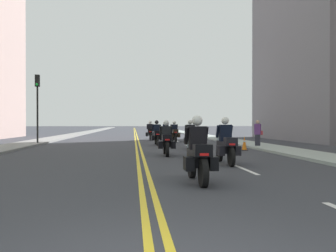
{
  "coord_description": "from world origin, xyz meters",
  "views": [
    {
      "loc": [
        -0.3,
        -3.2,
        1.44
      ],
      "look_at": [
        1.93,
        20.53,
        1.26
      ],
      "focal_mm": 39.55,
      "sensor_mm": 36.0,
      "label": 1
    }
  ],
  "objects_px": {
    "motorcycle_7": "(166,131)",
    "traffic_light_near": "(37,97)",
    "motorcycle_1": "(226,145)",
    "traffic_cone_0": "(244,143)",
    "motorcycle_5": "(174,133)",
    "motorcycle_0": "(198,156)",
    "motorcycle_6": "(150,132)",
    "motorcycle_2": "(166,141)",
    "motorcycle_4": "(157,135)",
    "pedestrian_0": "(258,133)",
    "motorcycle_3": "(190,137)"
  },
  "relations": [
    {
      "from": "traffic_cone_0",
      "to": "motorcycle_4",
      "type": "bearing_deg",
      "value": 131.81
    },
    {
      "from": "motorcycle_4",
      "to": "motorcycle_6",
      "type": "distance_m",
      "value": 7.41
    },
    {
      "from": "motorcycle_3",
      "to": "motorcycle_4",
      "type": "xyz_separation_m",
      "value": [
        -1.65,
        3.62,
        0.0
      ]
    },
    {
      "from": "motorcycle_1",
      "to": "motorcycle_3",
      "type": "height_order",
      "value": "motorcycle_1"
    },
    {
      "from": "motorcycle_2",
      "to": "motorcycle_1",
      "type": "bearing_deg",
      "value": -63.26
    },
    {
      "from": "motorcycle_1",
      "to": "motorcycle_7",
      "type": "height_order",
      "value": "motorcycle_1"
    },
    {
      "from": "motorcycle_1",
      "to": "motorcycle_7",
      "type": "relative_size",
      "value": 1.1
    },
    {
      "from": "motorcycle_3",
      "to": "traffic_light_near",
      "type": "distance_m",
      "value": 11.23
    },
    {
      "from": "pedestrian_0",
      "to": "traffic_light_near",
      "type": "bearing_deg",
      "value": -169.95
    },
    {
      "from": "motorcycle_3",
      "to": "motorcycle_5",
      "type": "height_order",
      "value": "motorcycle_3"
    },
    {
      "from": "motorcycle_7",
      "to": "traffic_light_near",
      "type": "bearing_deg",
      "value": -137.38
    },
    {
      "from": "motorcycle_1",
      "to": "traffic_light_near",
      "type": "distance_m",
      "value": 16.39
    },
    {
      "from": "traffic_cone_0",
      "to": "motorcycle_2",
      "type": "bearing_deg",
      "value": -147.67
    },
    {
      "from": "motorcycle_0",
      "to": "motorcycle_6",
      "type": "height_order",
      "value": "motorcycle_6"
    },
    {
      "from": "motorcycle_1",
      "to": "traffic_cone_0",
      "type": "xyz_separation_m",
      "value": [
        2.66,
        6.52,
        -0.3
      ]
    },
    {
      "from": "motorcycle_1",
      "to": "traffic_light_near",
      "type": "bearing_deg",
      "value": 126.34
    },
    {
      "from": "motorcycle_5",
      "to": "traffic_cone_0",
      "type": "distance_m",
      "value": 9.6
    },
    {
      "from": "traffic_light_near",
      "to": "motorcycle_5",
      "type": "bearing_deg",
      "value": 15.94
    },
    {
      "from": "motorcycle_5",
      "to": "traffic_light_near",
      "type": "xyz_separation_m",
      "value": [
        -9.62,
        -2.75,
        2.58
      ]
    },
    {
      "from": "motorcycle_3",
      "to": "traffic_cone_0",
      "type": "relative_size",
      "value": 2.76
    },
    {
      "from": "motorcycle_7",
      "to": "pedestrian_0",
      "type": "height_order",
      "value": "pedestrian_0"
    },
    {
      "from": "motorcycle_0",
      "to": "motorcycle_3",
      "type": "relative_size",
      "value": 1.02
    },
    {
      "from": "motorcycle_1",
      "to": "motorcycle_4",
      "type": "height_order",
      "value": "motorcycle_1"
    },
    {
      "from": "motorcycle_1",
      "to": "traffic_cone_0",
      "type": "distance_m",
      "value": 7.05
    },
    {
      "from": "motorcycle_0",
      "to": "motorcycle_1",
      "type": "height_order",
      "value": "motorcycle_1"
    },
    {
      "from": "motorcycle_0",
      "to": "traffic_cone_0",
      "type": "distance_m",
      "value": 11.3
    },
    {
      "from": "motorcycle_0",
      "to": "motorcycle_4",
      "type": "bearing_deg",
      "value": 88.98
    },
    {
      "from": "motorcycle_5",
      "to": "motorcycle_6",
      "type": "relative_size",
      "value": 0.94
    },
    {
      "from": "motorcycle_2",
      "to": "motorcycle_3",
      "type": "xyz_separation_m",
      "value": [
        1.72,
        4.08,
        0.03
      ]
    },
    {
      "from": "motorcycle_0",
      "to": "motorcycle_6",
      "type": "xyz_separation_m",
      "value": [
        -0.12,
        22.72,
        0.02
      ]
    },
    {
      "from": "motorcycle_5",
      "to": "motorcycle_0",
      "type": "bearing_deg",
      "value": -97.03
    },
    {
      "from": "motorcycle_0",
      "to": "motorcycle_6",
      "type": "relative_size",
      "value": 0.94
    },
    {
      "from": "motorcycle_3",
      "to": "motorcycle_5",
      "type": "bearing_deg",
      "value": 92.92
    },
    {
      "from": "motorcycle_7",
      "to": "pedestrian_0",
      "type": "xyz_separation_m",
      "value": [
        4.14,
        -14.49,
        0.19
      ]
    },
    {
      "from": "motorcycle_6",
      "to": "motorcycle_2",
      "type": "bearing_deg",
      "value": -87.91
    },
    {
      "from": "motorcycle_2",
      "to": "motorcycle_7",
      "type": "relative_size",
      "value": 1.04
    },
    {
      "from": "motorcycle_2",
      "to": "motorcycle_6",
      "type": "height_order",
      "value": "motorcycle_6"
    },
    {
      "from": "motorcycle_5",
      "to": "motorcycle_3",
      "type": "bearing_deg",
      "value": -92.24
    },
    {
      "from": "motorcycle_5",
      "to": "traffic_cone_0",
      "type": "xyz_separation_m",
      "value": [
        2.73,
        -9.19,
        -0.29
      ]
    },
    {
      "from": "motorcycle_1",
      "to": "motorcycle_5",
      "type": "bearing_deg",
      "value": 89.82
    },
    {
      "from": "motorcycle_5",
      "to": "motorcycle_6",
      "type": "height_order",
      "value": "motorcycle_6"
    },
    {
      "from": "motorcycle_3",
      "to": "traffic_cone_0",
      "type": "height_order",
      "value": "motorcycle_3"
    },
    {
      "from": "motorcycle_2",
      "to": "traffic_cone_0",
      "type": "height_order",
      "value": "motorcycle_2"
    },
    {
      "from": "motorcycle_0",
      "to": "motorcycle_5",
      "type": "distance_m",
      "value": 19.69
    },
    {
      "from": "motorcycle_3",
      "to": "motorcycle_5",
      "type": "relative_size",
      "value": 0.98
    },
    {
      "from": "traffic_light_near",
      "to": "motorcycle_7",
      "type": "bearing_deg",
      "value": 45.97
    },
    {
      "from": "pedestrian_0",
      "to": "motorcycle_4",
      "type": "bearing_deg",
      "value": -179.14
    },
    {
      "from": "motorcycle_1",
      "to": "motorcycle_5",
      "type": "height_order",
      "value": "motorcycle_1"
    },
    {
      "from": "motorcycle_2",
      "to": "motorcycle_5",
      "type": "xyz_separation_m",
      "value": [
        1.71,
        12.01,
        0.02
      ]
    },
    {
      "from": "motorcycle_4",
      "to": "motorcycle_6",
      "type": "xyz_separation_m",
      "value": [
        -0.1,
        7.4,
        0.0
      ]
    }
  ]
}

